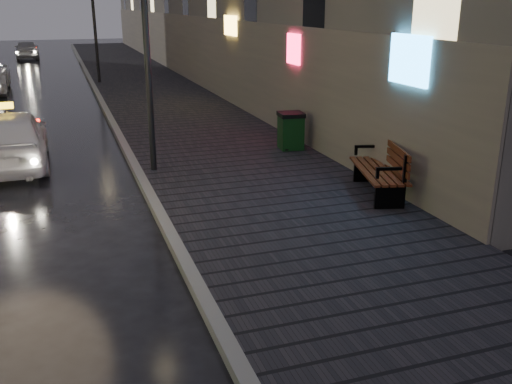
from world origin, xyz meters
TOP-DOWN VIEW (x-y plane):
  - ground at (0.00, 0.00)m, footprint 120.00×120.00m
  - sidewalk at (3.90, 21.00)m, footprint 4.60×58.00m
  - curb at (1.50, 21.00)m, footprint 0.20×58.00m
  - lamp_near at (1.85, 6.00)m, footprint 0.36×0.36m
  - lamp_far at (1.85, 22.00)m, footprint 0.36×0.36m
  - bench at (5.87, 2.77)m, footprint 1.21×2.15m
  - trash_bin at (5.57, 6.82)m, footprint 0.69×0.69m
  - taxi_near at (-1.26, 7.88)m, footprint 1.73×4.20m
  - car_far at (-1.89, 37.24)m, footprint 1.72×3.88m

SIDE VIEW (x-z plane):
  - ground at x=0.00m, z-range 0.00..0.00m
  - sidewalk at x=3.90m, z-range 0.00..0.15m
  - curb at x=1.50m, z-range 0.00..0.15m
  - trash_bin at x=5.57m, z-range 0.16..1.11m
  - car_far at x=-1.89m, z-range 0.00..1.30m
  - bench at x=5.87m, z-range 0.15..1.19m
  - taxi_near at x=-1.26m, z-range 0.00..1.42m
  - lamp_near at x=1.85m, z-range 0.85..6.13m
  - lamp_far at x=1.85m, z-range 0.85..6.13m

